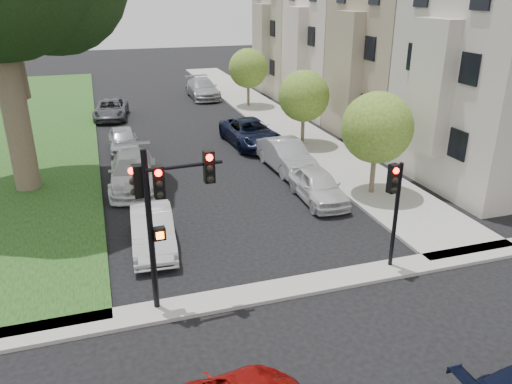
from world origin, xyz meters
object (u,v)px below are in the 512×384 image
object	(u,v)px
small_tree_c	(248,68)
car_parked_6	(133,172)
car_parked_1	(286,155)
car_parked_5	(153,230)
car_parked_8	(111,109)
car_parked_0	(318,186)
car_parked_7	(123,140)
small_tree_b	(304,96)
traffic_signal_main	(162,201)
car_parked_2	(250,133)
car_parked_4	(202,88)
small_tree_a	(377,128)
traffic_signal_secondary	(394,197)

from	to	relation	value
small_tree_c	car_parked_6	bearing A→B (deg)	-124.35
car_parked_1	car_parked_5	size ratio (longest dim) A/B	1.12
car_parked_1	car_parked_8	bearing A→B (deg)	116.93
car_parked_0	car_parked_7	world-z (taller)	car_parked_0
car_parked_5	car_parked_8	bearing A→B (deg)	95.08
car_parked_5	car_parked_6	distance (m)	6.04
small_tree_b	traffic_signal_main	bearing A→B (deg)	-125.68
car_parked_1	car_parked_2	bearing A→B (deg)	92.66
car_parked_2	car_parked_8	size ratio (longest dim) A/B	1.14
car_parked_0	car_parked_6	bearing A→B (deg)	153.39
traffic_signal_main	car_parked_5	distance (m)	4.49
car_parked_4	car_parked_7	distance (m)	15.00
small_tree_a	traffic_signal_main	size ratio (longest dim) A/B	0.96
traffic_signal_main	small_tree_c	bearing A→B (deg)	68.14
car_parked_7	car_parked_8	size ratio (longest dim) A/B	0.84
car_parked_0	small_tree_a	bearing A→B (deg)	0.25
traffic_signal_main	car_parked_7	size ratio (longest dim) A/B	1.21
car_parked_5	car_parked_7	bearing A→B (deg)	94.67
car_parked_0	car_parked_5	size ratio (longest dim) A/B	0.99
traffic_signal_main	car_parked_5	size ratio (longest dim) A/B	1.18
car_parked_4	car_parked_5	distance (m)	25.74
car_parked_2	car_parked_8	xyz separation A→B (m)	(-7.29, 9.02, -0.09)
car_parked_6	car_parked_8	xyz separation A→B (m)	(-0.32, 13.72, -0.10)
small_tree_c	car_parked_1	world-z (taller)	small_tree_c
small_tree_b	car_parked_5	distance (m)	13.87
traffic_signal_secondary	car_parked_5	bearing A→B (deg)	151.82
car_parked_2	car_parked_7	bearing A→B (deg)	169.60
car_parked_0	small_tree_b	bearing A→B (deg)	73.99
traffic_signal_secondary	car_parked_0	bearing A→B (deg)	88.18
small_tree_a	car_parked_2	world-z (taller)	small_tree_a
traffic_signal_main	small_tree_b	bearing A→B (deg)	54.32
car_parked_5	traffic_signal_secondary	bearing A→B (deg)	-24.43
traffic_signal_main	car_parked_8	distance (m)	23.59
car_parked_1	car_parked_2	xyz separation A→B (m)	(-0.42, 4.59, -0.01)
traffic_signal_secondary	car_parked_1	bearing A→B (deg)	88.13
traffic_signal_main	car_parked_0	bearing A→B (deg)	38.88
small_tree_a	traffic_signal_main	world-z (taller)	traffic_signal_main
car_parked_0	car_parked_2	size ratio (longest dim) A/B	0.75
traffic_signal_main	car_parked_4	xyz separation A→B (m)	(7.05, 28.43, -2.46)
small_tree_c	car_parked_7	distance (m)	13.32
car_parked_6	car_parked_4	bearing A→B (deg)	74.17
car_parked_7	car_parked_1	bearing A→B (deg)	-35.74
traffic_signal_main	car_parked_7	world-z (taller)	traffic_signal_main
traffic_signal_main	traffic_signal_secondary	size ratio (longest dim) A/B	1.32
small_tree_a	car_parked_0	xyz separation A→B (m)	(-2.51, 0.08, -2.32)
small_tree_b	car_parked_4	distance (m)	15.38
small_tree_c	car_parked_8	bearing A→B (deg)	-176.76
car_parked_0	car_parked_7	xyz separation A→B (m)	(-7.30, 9.56, -0.01)
car_parked_4	car_parked_6	distance (m)	20.05
small_tree_b	car_parked_2	world-z (taller)	small_tree_b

